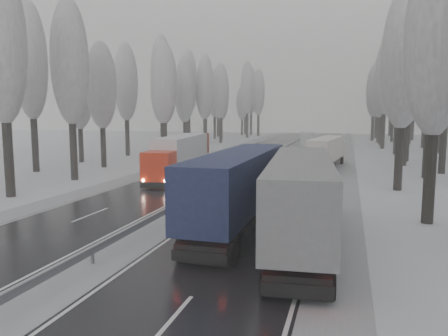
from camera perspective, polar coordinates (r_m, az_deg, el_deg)
The scene contains 56 objects.
ground at distance 17.03m, azimuth -24.32°, elevation -15.80°, with size 260.00×260.00×0.00m, color silver.
carriageway_right at distance 42.64m, azimuth 8.82°, elevation -1.58°, with size 7.50×200.00×0.03m, color black.
carriageway_left at distance 45.13m, azimuth -4.53°, elevation -1.03°, with size 7.50×200.00×0.03m, color black.
median_slush at distance 43.59m, azimuth 1.95°, elevation -1.30°, with size 3.00×200.00×0.04m, color #A8ABB0.
shoulder_right at distance 42.33m, azimuth 15.48°, elevation -1.81°, with size 2.40×200.00×0.04m, color #A8ABB0.
shoulder_left at distance 47.07m, azimuth -10.18°, elevation -0.77°, with size 2.40×200.00×0.04m, color #A8ABB0.
median_guardrail at distance 43.49m, azimuth 1.95°, elevation -0.55°, with size 0.12×200.00×0.76m.
tree_16 at distance 28.20m, azimuth 26.17°, elevation 15.05°, with size 3.60×3.60×16.53m.
tree_18 at distance 39.31m, azimuth 22.43°, elevation 12.86°, with size 3.60×3.60×16.58m.
tree_20 at distance 47.73m, azimuth 25.41°, elevation 10.95°, with size 3.60×3.60×15.71m.
tree_21 at distance 52.21m, azimuth 27.27°, elevation 12.51°, with size 3.60×3.60×18.62m.
tree_22 at distance 57.94m, azimuth 22.86°, elevation 10.40°, with size 3.60×3.60×15.86m.
tree_24 at distance 63.65m, azimuth 23.20°, elevation 12.71°, with size 3.60×3.60×20.49m.
tree_26 at distance 73.67m, azimuth 21.90°, elevation 11.10°, with size 3.60×3.60×18.78m.
tree_27 at distance 78.57m, azimuth 26.84°, elevation 10.03°, with size 3.60×3.60×17.62m.
tree_28 at distance 84.22m, azimuth 20.32°, elevation 10.98°, with size 3.60×3.60×19.62m.
tree_29 at distance 88.94m, azimuth 24.91°, elevation 9.92°, with size 3.60×3.60×18.11m.
tree_30 at distance 93.87m, azimuth 19.98°, elevation 9.88°, with size 3.60×3.60×17.86m.
tree_31 at distance 98.43m, azimuth 23.32°, elevation 9.85°, with size 3.60×3.60×18.58m.
tree_32 at distance 101.35m, azimuth 19.72°, elevation 9.47°, with size 3.60×3.60×17.33m.
tree_33 at distance 105.50m, azimuth 21.25°, elevation 8.26°, with size 3.60×3.60×14.33m.
tree_34 at distance 108.39m, azimuth 19.00°, elevation 9.43°, with size 3.60×3.60×17.63m.
tree_35 at distance 113.21m, azimuth 23.63°, elevation 9.31°, with size 3.60×3.60×18.25m.
tree_36 at distance 118.36m, azimuth 19.43°, elevation 9.99°, with size 3.60×3.60×20.23m.
tree_37 at distance 122.82m, azimuth 22.56°, elevation 8.59°, with size 3.60×3.60×16.37m.
tree_38 at distance 128.93m, azimuth 19.88°, elevation 9.08°, with size 3.60×3.60×17.97m.
tree_39 at distance 133.09m, azimuth 20.97°, elevation 8.47°, with size 3.60×3.60×16.19m.
tree_56 at distance 37.63m, azimuth -27.07°, elevation 14.41°, with size 3.60×3.60×18.12m.
tree_58 at distance 44.69m, azimuth -19.50°, elevation 12.76°, with size 3.60×3.60×17.21m.
tree_59 at distance 52.57m, azimuth -23.95°, elevation 12.50°, with size 3.60×3.60×18.41m.
tree_60 at distance 54.04m, azimuth -15.74°, elevation 10.26°, with size 3.60×3.60×14.84m.
tree_61 at distance 60.50m, azimuth -18.43°, elevation 9.27°, with size 3.60×3.60×13.95m.
tree_62 at distance 60.78m, azimuth -7.85°, elevation 10.82°, with size 3.60×3.60×16.04m.
tree_63 at distance 67.87m, azimuth -12.70°, elevation 10.79°, with size 3.60×3.60×16.88m.
tree_64 at distance 70.71m, azimuth -8.12°, elevation 9.98°, with size 3.60×3.60×15.42m.
tree_65 at distance 75.25m, azimuth -8.17°, elevation 11.78°, with size 3.60×3.60×19.48m.
tree_66 at distance 79.56m, azimuth -5.19°, elevation 9.62°, with size 3.60×3.60×15.23m.
tree_67 at distance 83.84m, azimuth -5.10°, elevation 10.31°, with size 3.60×3.60×17.09m.
tree_68 at distance 85.43m, azimuth -2.54°, elevation 10.09°, with size 3.60×3.60×16.65m.
tree_69 at distance 90.90m, azimuth -4.68°, elevation 10.98°, with size 3.60×3.60×19.35m.
tree_70 at distance 94.97m, azimuth -0.44°, elevation 9.98°, with size 3.60×3.60×17.09m.
tree_71 at distance 100.29m, azimuth -2.44°, elevation 10.74°, with size 3.60×3.60×19.61m.
tree_72 at distance 104.62m, azimuth -0.36°, elevation 9.03°, with size 3.60×3.60×15.11m.
tree_73 at distance 109.32m, azimuth -1.24°, elevation 9.66°, with size 3.60×3.60×17.22m.
tree_74 at distance 114.21m, azimuth 3.07°, elevation 10.33°, with size 3.60×3.60×19.68m.
tree_75 at distance 120.37m, azimuth -0.80°, elevation 9.85°, with size 3.60×3.60×18.60m.
tree_76 at distance 123.13m, azimuth 4.53°, elevation 9.76°, with size 3.60×3.60×18.55m.
tree_77 at distance 128.16m, azimuth 2.39°, elevation 8.47°, with size 3.60×3.60×14.32m.
tree_78 at distance 130.32m, azimuth 3.58°, elevation 9.91°, with size 3.60×3.60×19.55m.
tree_79 at distance 134.77m, azimuth 2.78°, elevation 9.15°, with size 3.60×3.60×17.07m.
truck_grey_tarp at distance 22.13m, azimuth 10.02°, elevation -3.14°, with size 4.22×17.11×4.35m.
truck_blue_box at distance 25.01m, azimuth 2.55°, elevation -1.88°, with size 2.75×16.90×4.33m.
truck_cream_box at distance 51.81m, azimuth 13.40°, elevation 2.24°, with size 3.92×14.46×3.68m.
box_truck_distant at distance 86.16m, azimuth 10.70°, elevation 3.75°, with size 3.20×7.79×2.83m.
truck_red_white at distance 44.35m, azimuth -5.85°, elevation 1.92°, with size 4.30×16.19×4.12m.
truck_red_red at distance 51.87m, azimuth -5.04°, elevation 2.49°, with size 3.48×14.92×3.80m.
Camera 1 is at (10.40, -11.83, 6.48)m, focal length 35.00 mm.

